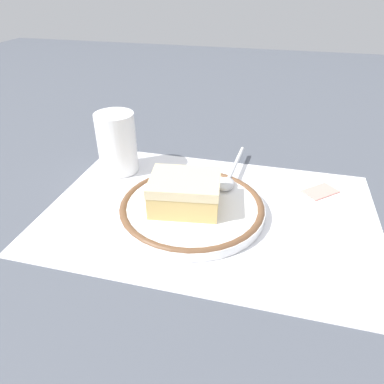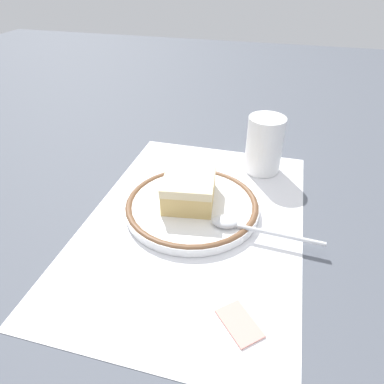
# 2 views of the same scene
# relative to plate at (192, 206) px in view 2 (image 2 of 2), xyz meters

# --- Properties ---
(ground_plane) EXTENTS (2.40, 2.40, 0.00)m
(ground_plane) POSITION_rel_plate_xyz_m (-0.02, -0.01, -0.01)
(ground_plane) COLOR #4C515B
(placemat) EXTENTS (0.44, 0.30, 0.00)m
(placemat) POSITION_rel_plate_xyz_m (-0.02, -0.01, -0.01)
(placemat) COLOR white
(placemat) RESTS_ON ground_plane
(plate) EXTENTS (0.20, 0.20, 0.02)m
(plate) POSITION_rel_plate_xyz_m (0.00, 0.00, 0.00)
(plate) COLOR white
(plate) RESTS_ON placemat
(cake_slice) EXTENTS (0.10, 0.08, 0.04)m
(cake_slice) POSITION_rel_plate_xyz_m (0.01, 0.01, 0.03)
(cake_slice) COLOR #DBB76B
(cake_slice) RESTS_ON plate
(spoon) EXTENTS (0.03, 0.15, 0.01)m
(spoon) POSITION_rel_plate_xyz_m (-0.04, -0.08, 0.01)
(spoon) COLOR silver
(spoon) RESTS_ON plate
(cup) EXTENTS (0.06, 0.06, 0.10)m
(cup) POSITION_rel_plate_xyz_m (0.15, -0.09, 0.03)
(cup) COLOR white
(cup) RESTS_ON placemat
(sugar_packet) EXTENTS (0.06, 0.06, 0.01)m
(sugar_packet) POSITION_rel_plate_xyz_m (-0.17, -0.10, -0.00)
(sugar_packet) COLOR #E5998C
(sugar_packet) RESTS_ON placemat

